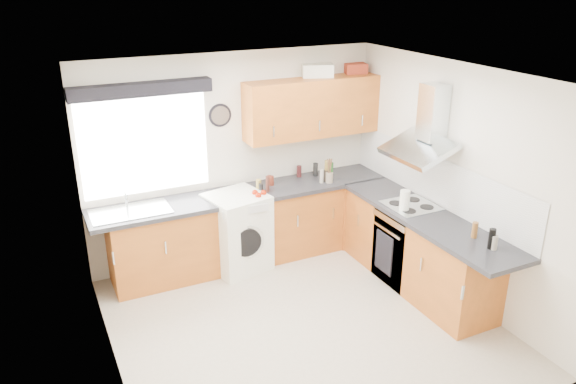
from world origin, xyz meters
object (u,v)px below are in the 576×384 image
upper_cabinets (312,108)px  extractor_hood (425,130)px  oven (408,245)px  washing_machine (237,232)px

upper_cabinets → extractor_hood: bearing=-63.9°
oven → upper_cabinets: (-0.55, 1.32, 1.38)m
oven → upper_cabinets: upper_cabinets is taller
oven → washing_machine: 1.98m
extractor_hood → upper_cabinets: bearing=116.1°
oven → extractor_hood: bearing=-0.0°
oven → washing_machine: washing_machine is taller
extractor_hood → upper_cabinets: (-0.65, 1.33, 0.03)m
upper_cabinets → oven: bearing=-67.5°
extractor_hood → upper_cabinets: size_ratio=0.46×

